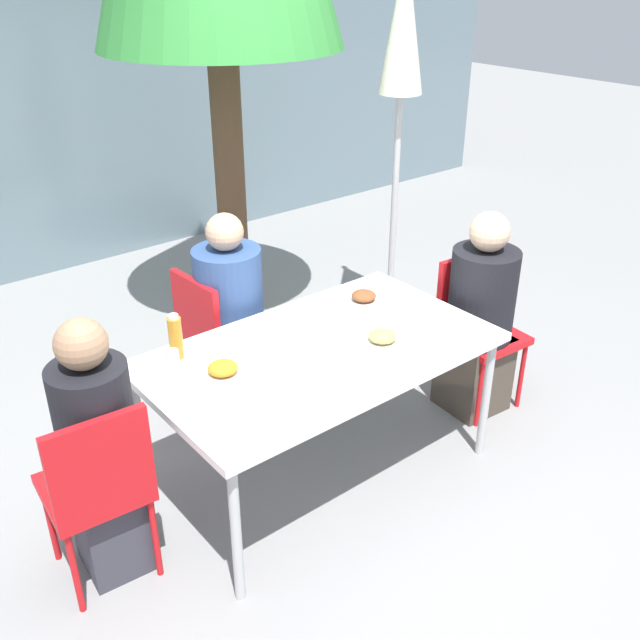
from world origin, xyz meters
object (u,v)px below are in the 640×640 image
object	(u,v)px
chair_left	(98,483)
salad_bowl	(300,397)
drinking_cup	(172,362)
person_left	(101,457)
bottle	(176,337)
closed_umbrella	(402,60)
chair_right	(475,319)
person_right	(479,321)
person_far	(231,326)
chair_far	(214,335)

from	to	relation	value
chair_left	salad_bowl	world-z (taller)	chair_left
chair_left	drinking_cup	xyz separation A→B (m)	(0.49, 0.23, 0.27)
person_left	bottle	bearing A→B (deg)	31.59
bottle	salad_bowl	xyz separation A→B (m)	(0.21, -0.65, -0.07)
person_left	drinking_cup	size ratio (longest dim) A/B	11.04
person_left	closed_umbrella	world-z (taller)	closed_umbrella
salad_bowl	chair_right	bearing A→B (deg)	11.29
person_right	person_far	bearing A→B (deg)	-31.43
chair_far	person_left	bearing A→B (deg)	-57.52
person_right	bottle	distance (m)	1.72
drinking_cup	chair_far	bearing A→B (deg)	45.67
bottle	drinking_cup	distance (m)	0.14
person_right	salad_bowl	size ratio (longest dim) A/B	6.09
person_left	chair_right	size ratio (longest dim) A/B	1.37
bottle	salad_bowl	world-z (taller)	bottle
person_left	bottle	xyz separation A→B (m)	(0.51, 0.26, 0.27)
chair_right	chair_far	xyz separation A→B (m)	(-1.26, 0.78, 0.00)
chair_left	person_far	size ratio (longest dim) A/B	0.73
chair_left	person_left	distance (m)	0.11
chair_left	salad_bowl	distance (m)	0.88
person_left	drinking_cup	world-z (taller)	person_left
closed_umbrella	bottle	size ratio (longest dim) A/B	11.03
closed_umbrella	drinking_cup	world-z (taller)	closed_umbrella
person_far	drinking_cup	xyz separation A→B (m)	(-0.60, -0.48, 0.22)
salad_bowl	person_right	bearing A→B (deg)	8.79
person_far	salad_bowl	distance (m)	1.10
bottle	person_right	bearing A→B (deg)	-14.75
chair_left	chair_far	distance (m)	1.26
person_right	chair_left	bearing A→B (deg)	2.11
chair_far	drinking_cup	xyz separation A→B (m)	(-0.52, -0.53, 0.27)
chair_left	chair_right	distance (m)	2.26
chair_right	salad_bowl	size ratio (longest dim) A/B	4.49
person_left	chair_right	world-z (taller)	person_left
person_right	salad_bowl	xyz separation A→B (m)	(-1.43, -0.22, 0.21)
chair_right	person_right	bearing A→B (deg)	57.95
person_far	chair_right	bearing A→B (deg)	54.43
chair_right	person_far	world-z (taller)	person_far
chair_far	bottle	size ratio (longest dim) A/B	3.99
chair_right	salad_bowl	world-z (taller)	chair_right
chair_left	bottle	size ratio (longest dim) A/B	3.99
person_right	chair_far	bearing A→B (deg)	-30.96
person_far	salad_bowl	world-z (taller)	person_far
person_far	bottle	size ratio (longest dim) A/B	5.48
chair_far	drinking_cup	world-z (taller)	chair_far
bottle	salad_bowl	bearing A→B (deg)	-71.86
person_right	bottle	world-z (taller)	person_right
chair_left	closed_umbrella	distance (m)	3.04
chair_right	bottle	world-z (taller)	bottle
bottle	chair_far	bearing A→B (deg)	44.22
chair_left	closed_umbrella	bearing A→B (deg)	25.40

